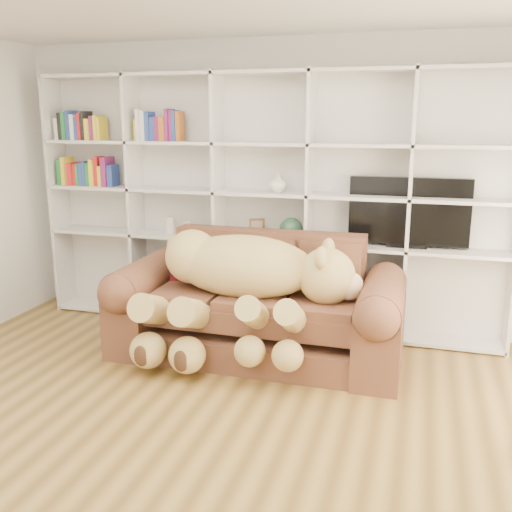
% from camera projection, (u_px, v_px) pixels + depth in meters
% --- Properties ---
extents(floor, '(5.00, 5.00, 0.00)m').
position_uv_depth(floor, '(160.00, 454.00, 3.45)').
color(floor, brown).
rests_on(floor, ground).
extents(wall_back, '(5.00, 0.02, 2.70)m').
position_uv_depth(wall_back, '(269.00, 185.00, 5.46)').
color(wall_back, silver).
rests_on(wall_back, floor).
extents(bookshelf, '(4.43, 0.35, 2.40)m').
position_uv_depth(bookshelf, '(241.00, 191.00, 5.41)').
color(bookshelf, silver).
rests_on(bookshelf, floor).
extents(sofa, '(2.40, 1.04, 1.01)m').
position_uv_depth(sofa, '(258.00, 311.00, 4.84)').
color(sofa, brown).
rests_on(sofa, floor).
extents(teddy_bear, '(1.75, 0.97, 1.02)m').
position_uv_depth(teddy_bear, '(241.00, 281.00, 4.60)').
color(teddy_bear, tan).
rests_on(teddy_bear, sofa).
extents(throw_pillow, '(0.42, 0.29, 0.41)m').
position_uv_depth(throw_pillow, '(193.00, 264.00, 5.11)').
color(throw_pillow, '#550E17').
rests_on(throw_pillow, sofa).
extents(tv, '(1.04, 0.18, 0.61)m').
position_uv_depth(tv, '(409.00, 213.00, 5.01)').
color(tv, black).
rests_on(tv, bookshelf).
extents(picture_frame, '(0.14, 0.08, 0.18)m').
position_uv_depth(picture_frame, '(257.00, 228.00, 5.39)').
color(picture_frame, '#523B1C').
rests_on(picture_frame, bookshelf).
extents(green_vase, '(0.22, 0.22, 0.22)m').
position_uv_depth(green_vase, '(291.00, 229.00, 5.29)').
color(green_vase, '#2D573C').
rests_on(green_vase, bookshelf).
extents(figurine_tall, '(0.09, 0.09, 0.17)m').
position_uv_depth(figurine_tall, '(170.00, 225.00, 5.64)').
color(figurine_tall, silver).
rests_on(figurine_tall, bookshelf).
extents(figurine_short, '(0.09, 0.09, 0.13)m').
position_uv_depth(figurine_short, '(187.00, 228.00, 5.59)').
color(figurine_short, silver).
rests_on(figurine_short, bookshelf).
extents(snow_globe, '(0.10, 0.10, 0.10)m').
position_uv_depth(snow_globe, '(195.00, 229.00, 5.57)').
color(snow_globe, silver).
rests_on(snow_globe, bookshelf).
extents(shelf_vase, '(0.19, 0.19, 0.17)m').
position_uv_depth(shelf_vase, '(278.00, 183.00, 5.23)').
color(shelf_vase, beige).
rests_on(shelf_vase, bookshelf).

